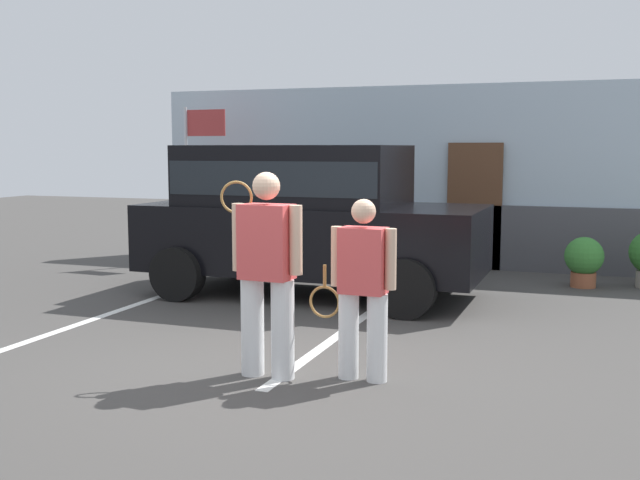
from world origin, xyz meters
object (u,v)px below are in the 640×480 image
at_px(parked_suv, 305,212).
at_px(tennis_player_man, 267,271).
at_px(potted_plant_by_porch, 584,259).
at_px(flag_pole, 196,155).
at_px(tennis_player_woman, 362,287).

xyz_separation_m(parked_suv, tennis_player_man, (1.04, -3.65, -0.20)).
distance_m(potted_plant_by_porch, flag_pole, 6.61).
xyz_separation_m(tennis_player_man, tennis_player_woman, (0.82, 0.20, -0.13)).
bearing_deg(flag_pole, tennis_player_woman, -50.05).
height_order(tennis_player_woman, potted_plant_by_porch, tennis_player_woman).
bearing_deg(tennis_player_man, tennis_player_woman, -162.85).
bearing_deg(potted_plant_by_porch, tennis_player_woman, -108.04).
bearing_deg(potted_plant_by_porch, flag_pole, 178.08).
xyz_separation_m(potted_plant_by_porch, flag_pole, (-6.44, 0.22, 1.49)).
xyz_separation_m(tennis_player_man, potted_plant_by_porch, (2.57, 5.58, -0.54)).
bearing_deg(parked_suv, flag_pole, 143.37).
bearing_deg(tennis_player_woman, flag_pole, -48.16).
distance_m(tennis_player_man, tennis_player_woman, 0.85).
height_order(tennis_player_man, tennis_player_woman, tennis_player_man).
height_order(tennis_player_man, flag_pole, flag_pole).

